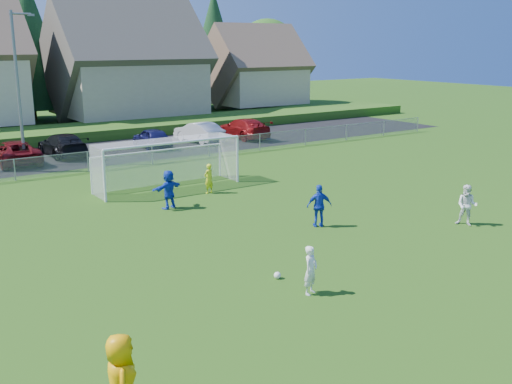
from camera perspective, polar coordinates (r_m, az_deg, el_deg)
ground at (r=18.65m, az=14.31°, el=-9.12°), size 160.00×160.00×0.00m
asphalt_lot at (r=41.37m, az=-15.58°, el=3.52°), size 60.00×60.00×0.00m
grass_embankment at (r=48.38m, az=-18.59°, el=5.24°), size 70.00×6.00×0.80m
soccer_ball at (r=18.94m, az=2.05°, el=-7.93°), size 0.22×0.22×0.22m
referee at (r=12.08m, az=-12.70°, el=-17.30°), size 0.87×1.10×1.96m
player_white_a at (r=17.69m, az=5.23°, el=-7.43°), size 0.63×0.53×1.47m
player_white_b at (r=25.51m, az=19.45°, el=-1.20°), size 0.93×1.01×1.68m
player_blue_a at (r=24.03m, az=6.05°, el=-1.32°), size 1.09×0.82×1.73m
player_blue_b at (r=26.83m, az=-8.31°, el=0.25°), size 1.69×0.94×1.73m
goalkeeper at (r=29.35m, az=-4.53°, el=1.29°), size 0.61×0.48×1.47m
car_c at (r=39.37m, az=-22.02°, el=3.53°), size 2.38×5.11×1.42m
car_d at (r=41.02m, az=-17.95°, el=4.31°), size 2.15×5.14×1.48m
car_e at (r=42.69m, az=-9.88°, el=5.10°), size 1.88×4.23×1.41m
car_f at (r=44.76m, az=-5.46°, el=5.70°), size 2.10×4.68×1.49m
car_g at (r=46.39m, az=-1.27°, el=6.08°), size 2.27×5.35×1.54m
soccer_goal at (r=30.65m, az=-8.61°, el=3.42°), size 7.42×1.90×2.50m
chainlink_fence at (r=36.19m, az=-12.73°, el=3.24°), size 52.06×0.06×1.20m
streetlight at (r=38.14m, az=-21.68°, el=9.53°), size 1.38×0.18×9.00m
houses_row at (r=55.62m, az=-19.41°, el=13.42°), size 53.90×11.45×13.27m
tree_row at (r=61.46m, az=-21.86°, el=12.80°), size 65.98×12.36×13.80m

